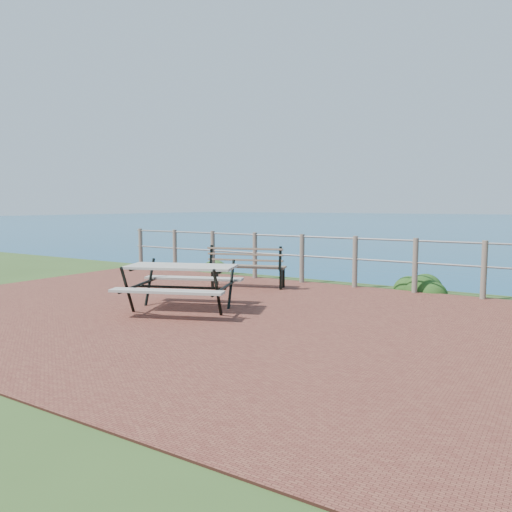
# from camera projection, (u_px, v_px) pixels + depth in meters

# --- Properties ---
(ground) EXTENTS (10.00, 7.00, 0.12)m
(ground) POSITION_uv_depth(u_px,v_px,m) (201.00, 313.00, 7.51)
(ground) COLOR brown
(ground) RESTS_ON ground
(safety_railing) EXTENTS (9.40, 0.10, 1.00)m
(safety_railing) POSITION_uv_depth(u_px,v_px,m) (302.00, 256.00, 10.27)
(safety_railing) COLOR #6B5B4C
(safety_railing) RESTS_ON ground
(picnic_table) EXTENTS (1.76, 1.33, 0.69)m
(picnic_table) POSITION_uv_depth(u_px,v_px,m) (181.00, 283.00, 7.55)
(picnic_table) COLOR #A09B90
(picnic_table) RESTS_ON ground
(park_bench) EXTENTS (1.51, 0.81, 0.83)m
(park_bench) POSITION_uv_depth(u_px,v_px,m) (248.00, 260.00, 9.67)
(park_bench) COLOR brown
(park_bench) RESTS_ON ground
(shrub_lip_west) EXTENTS (0.71, 0.71, 0.43)m
(shrub_lip_west) POSITION_uv_depth(u_px,v_px,m) (209.00, 271.00, 12.22)
(shrub_lip_west) COLOR #24501E
(shrub_lip_west) RESTS_ON ground
(shrub_lip_east) EXTENTS (0.78, 0.78, 0.52)m
(shrub_lip_east) POSITION_uv_depth(u_px,v_px,m) (422.00, 290.00, 9.56)
(shrub_lip_east) COLOR #1F3E13
(shrub_lip_east) RESTS_ON ground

